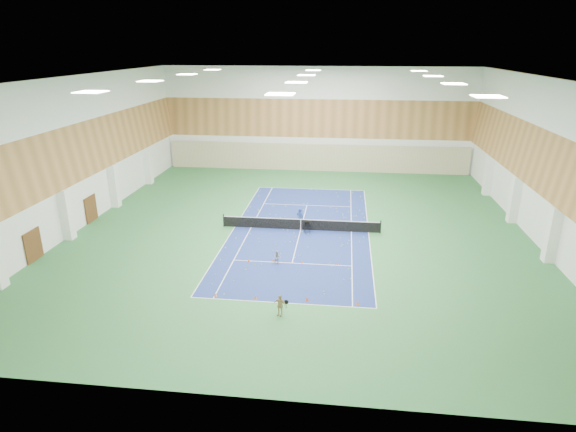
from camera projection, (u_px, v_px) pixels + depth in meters
The scene contains 22 objects.
ground at pixel (301, 230), 39.23m from camera, with size 40.00×40.00×0.00m, color #2D6A37.
room_shell at pixel (301, 158), 37.21m from camera, with size 36.00×40.00×12.00m, color white, non-canonical shape.
wood_cladding at pixel (302, 132), 36.54m from camera, with size 36.00×40.00×8.00m, color #AF7741, non-canonical shape.
ceiling_light_grid at pixel (302, 78), 35.23m from camera, with size 21.40×25.40×0.06m, color white, non-canonical shape.
court_surface at pixel (301, 230), 39.23m from camera, with size 10.97×23.77×0.01m, color navy.
tennis_balls_scatter at pixel (301, 229), 39.21m from camera, with size 10.57×22.77×0.07m, color #B4D524, non-canonical shape.
tennis_net at pixel (301, 224), 39.04m from camera, with size 12.80×0.10×1.10m, color black, non-canonical shape.
back_curtain at pixel (316, 158), 57.16m from camera, with size 35.40×0.16×3.20m, color #C6B793.
door_left_a at pixel (33, 246), 33.36m from camera, with size 0.08×1.80×2.20m, color #593319.
door_left_b at pixel (91, 209), 40.85m from camera, with size 0.08×1.80×2.20m, color #593319.
coach at pixel (300, 218), 39.52m from camera, with size 0.61×0.40×1.67m, color navy.
child_court at pixel (277, 258), 32.90m from camera, with size 0.49×0.38×1.01m, color gray.
child_apron at pixel (280, 305), 26.63m from camera, with size 0.75×0.31×1.28m, color tan.
ball_cart at pixel (307, 228), 38.46m from camera, with size 0.48×0.48×0.82m, color black, non-canonical shape.
cone_svc_a at pixel (249, 260), 33.41m from camera, with size 0.19×0.19×0.21m, color #F8560D.
cone_svc_b at pixel (273, 260), 33.46m from camera, with size 0.19×0.19×0.21m, color #DF560B.
cone_svc_c at pixel (302, 262), 33.22m from camera, with size 0.17×0.17×0.19m, color #D75D0B.
cone_svc_d at pixel (338, 263), 32.98m from camera, with size 0.18×0.18×0.19m, color #D9470B.
cone_base_a at pixel (215, 295), 28.83m from camera, with size 0.19×0.19×0.21m, color orange.
cone_base_b at pixel (255, 297), 28.56m from camera, with size 0.18×0.18×0.20m, color orange.
cone_base_c at pixel (307, 299), 28.35m from camera, with size 0.21×0.21×0.23m, color #D7400B.
cone_base_d at pixel (358, 303), 27.92m from camera, with size 0.19×0.19×0.21m, color orange.
Camera 1 is at (3.28, -36.44, 14.24)m, focal length 30.00 mm.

